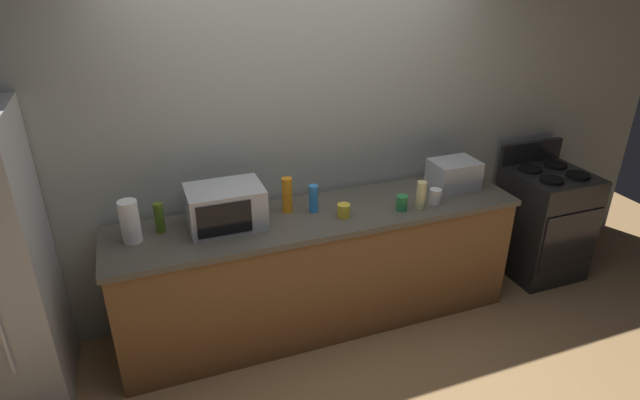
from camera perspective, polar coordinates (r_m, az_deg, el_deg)
The scene contains 14 objects.
ground_plane at distance 3.75m, azimuth 2.24°, elevation -16.49°, with size 8.00×8.00×0.00m, color #A87F51.
back_wall at distance 3.73m, azimuth -2.23°, elevation 7.42°, with size 6.40×0.10×2.70m, color #9EA399.
counter_run at distance 3.77m, azimuth 0.00°, elevation -7.55°, with size 2.84×0.64×0.90m.
stove_range at distance 4.75m, azimuth 23.24°, elevation -2.22°, with size 0.60×0.61×1.08m.
microwave at distance 3.38m, azimuth -10.30°, elevation -0.74°, with size 0.48×0.35×0.27m.
toaster_oven at distance 4.02m, azimuth 14.42°, elevation 2.76°, with size 0.34×0.26×0.21m, color #B7BABF.
paper_towel_roll at distance 3.35m, azimuth -20.07°, elevation -2.24°, with size 0.12×0.12×0.27m, color white.
bottle_spray_cleaner at distance 3.53m, azimuth -0.72°, elevation 0.16°, with size 0.06×0.06×0.19m, color #338CE5.
bottle_dish_soap at distance 3.53m, azimuth -3.61°, elevation 0.55°, with size 0.07×0.07×0.24m, color orange.
bottle_vinegar at distance 3.64m, azimuth 11.00°, elevation 0.54°, with size 0.07×0.07×0.20m, color beige.
bottle_olive_oil at distance 3.42m, azimuth -17.16°, elevation -1.86°, with size 0.06×0.06×0.20m, color #4C6B19.
mug_green at distance 3.61m, azimuth 8.94°, elevation -0.31°, with size 0.08×0.08×0.11m, color #2D8C47.
mug_white at distance 3.75m, azimuth 12.48°, elevation 0.39°, with size 0.08×0.08×0.11m, color white.
mug_yellow at distance 3.48m, azimuth 2.60°, elevation -1.16°, with size 0.09×0.09×0.09m, color yellow.
Camera 1 is at (-1.11, -2.56, 2.51)m, focal length 29.25 mm.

